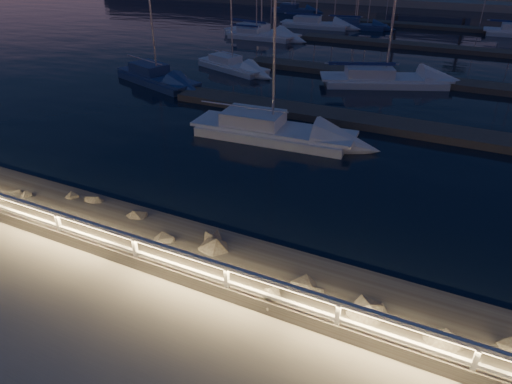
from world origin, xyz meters
TOP-DOWN VIEW (x-y plane):
  - ground at (0.00, 0.00)m, footprint 400.00×400.00m
  - harbor_water at (0.00, 31.22)m, footprint 400.00×440.00m
  - guard_rail at (-0.07, -0.00)m, footprint 44.11×0.12m
  - floating_docks at (0.00, 32.50)m, footprint 22.00×36.00m
  - sailboat_a at (-14.70, 17.72)m, footprint 7.73×4.44m
  - sailboat_b at (-3.29, 11.98)m, footprint 8.51×3.11m
  - sailboat_c at (-0.25, 24.26)m, footprint 9.09×5.72m
  - sailboat_e at (-15.58, 35.44)m, footprint 6.25×2.11m
  - sailboat_f at (-11.71, 23.34)m, footprint 6.79×4.02m
  - sailboat_i at (-8.06, 45.75)m, footprint 6.96×2.97m
  - sailboat_j at (-15.51, 36.43)m, footprint 8.72×4.09m
  - sailboat_m at (-19.20, 54.99)m, footprint 6.51×2.35m
  - sailboat_n at (-12.44, 44.43)m, footprint 8.12×2.96m

SIDE VIEW (x-z plane):
  - harbor_water at x=0.00m, z-range -1.27..-0.67m
  - floating_docks at x=0.00m, z-range -0.60..-0.20m
  - sailboat_f at x=-11.71m, z-range -5.81..5.40m
  - sailboat_e at x=-15.58m, z-range -5.48..5.08m
  - sailboat_m at x=-19.20m, z-range -5.66..5.28m
  - sailboat_i at x=-8.06m, z-range -5.95..5.60m
  - sailboat_n at x=-12.44m, z-range -6.94..6.63m
  - sailboat_a at x=-14.70m, z-range -6.54..6.25m
  - sailboat_c at x=-0.25m, z-range -7.65..7.36m
  - sailboat_b at x=-3.29m, z-range -7.25..6.98m
  - sailboat_j at x=-15.51m, z-range -7.31..7.04m
  - ground at x=0.00m, z-range 0.00..0.00m
  - guard_rail at x=-0.07m, z-range 0.24..1.30m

